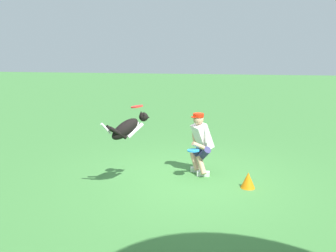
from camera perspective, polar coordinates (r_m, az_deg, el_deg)
name	(u,v)px	position (r m, az deg, el deg)	size (l,w,h in m)	color
ground_plane	(186,181)	(7.31, 2.85, -8.66)	(60.00, 60.00, 0.00)	#3E7A39
person	(201,142)	(7.54, 5.13, -2.47)	(0.55, 0.71, 1.29)	silver
dog	(128,128)	(6.65, -6.35, -0.28)	(0.78, 0.72, 0.54)	black
frisbee_flying	(137,106)	(6.65, -4.89, 3.06)	(0.22, 0.22, 0.02)	red
frisbee_held	(193,150)	(7.22, 3.99, -3.84)	(0.24, 0.24, 0.02)	#258CEE
training_cone	(248,180)	(7.10, 12.43, -8.28)	(0.27, 0.27, 0.30)	orange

